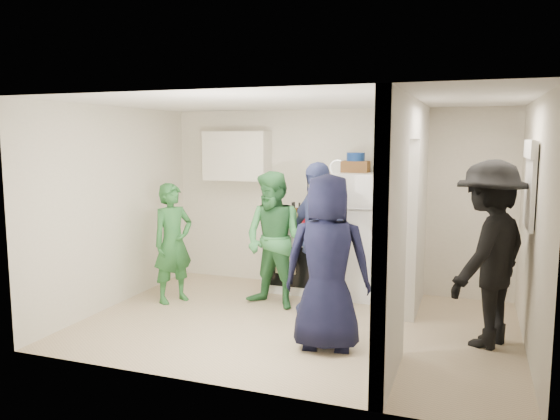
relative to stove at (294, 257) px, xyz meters
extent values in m
plane|color=#C8B28D|center=(0.48, -1.37, -0.46)|extent=(4.80, 4.80, 0.00)
plane|color=silver|center=(0.48, 0.33, 0.79)|extent=(4.80, 0.00, 4.80)
plane|color=silver|center=(0.48, -3.07, 0.79)|extent=(4.80, 0.00, 4.80)
plane|color=silver|center=(-1.92, -1.37, 0.79)|extent=(0.00, 3.40, 3.40)
plane|color=silver|center=(2.88, -1.37, 0.79)|extent=(0.00, 3.40, 3.40)
plane|color=white|center=(0.48, -1.37, 2.04)|extent=(4.80, 4.80, 0.00)
cube|color=silver|center=(1.68, -0.27, 0.79)|extent=(0.12, 1.20, 2.50)
cube|color=silver|center=(1.68, -2.47, 0.79)|extent=(0.12, 1.20, 2.50)
cube|color=silver|center=(1.68, -1.37, 1.84)|extent=(0.12, 1.00, 0.40)
cube|color=white|center=(0.00, 0.00, 0.00)|extent=(0.78, 0.65, 0.93)
cube|color=silver|center=(-0.92, 0.15, 1.39)|extent=(0.95, 0.34, 0.70)
cube|color=white|center=(0.94, -0.03, 0.36)|extent=(0.68, 0.66, 1.66)
cube|color=brown|center=(0.84, 0.02, 1.27)|extent=(0.35, 0.25, 0.15)
cylinder|color=navy|center=(0.84, 0.02, 1.40)|extent=(0.24, 0.24, 0.11)
cylinder|color=#F4F114|center=(1.16, -0.13, 1.32)|extent=(0.09, 0.09, 0.25)
cylinder|color=white|center=(0.53, 0.31, 1.24)|extent=(0.22, 0.02, 0.22)
cube|color=olive|center=(0.48, 0.28, 0.89)|extent=(0.35, 0.08, 0.03)
cube|color=black|center=(2.86, -1.17, 1.19)|extent=(0.03, 0.70, 0.80)
cube|color=white|center=(2.84, -1.17, 1.19)|extent=(0.04, 0.76, 0.86)
cube|color=white|center=(2.82, -1.17, 1.54)|extent=(0.04, 0.82, 0.18)
cylinder|color=#FBB215|center=(-0.12, -0.22, 0.59)|extent=(0.09, 0.09, 0.25)
cylinder|color=#B10B1A|center=(0.22, -0.20, 0.52)|extent=(0.09, 0.09, 0.12)
imported|color=#2C6F31|center=(-1.29, -1.06, 0.31)|extent=(0.59, 0.67, 1.54)
imported|color=#3B8746|center=(0.02, -0.83, 0.39)|extent=(0.96, 0.83, 1.70)
imported|color=#374378|center=(0.59, -0.91, 0.45)|extent=(1.11, 1.03, 1.83)
imported|color=black|center=(0.99, -1.94, 0.42)|extent=(0.94, 0.69, 1.77)
imported|color=black|center=(2.49, -1.28, 0.48)|extent=(1.17, 1.41, 1.90)
cylinder|color=brown|center=(-0.28, 0.12, 0.60)|extent=(0.06, 0.06, 0.26)
cylinder|color=#16441C|center=(-0.20, -0.07, 0.60)|extent=(0.08, 0.08, 0.27)
cylinder|color=#B4BEC3|center=(-0.07, 0.13, 0.61)|extent=(0.08, 0.08, 0.28)
cylinder|color=brown|center=(0.01, -0.05, 0.62)|extent=(0.08, 0.08, 0.31)
cylinder|color=#A7ACB9|center=(0.09, 0.19, 0.61)|extent=(0.07, 0.07, 0.29)
cylinder|color=#133619|center=(0.18, 0.01, 0.59)|extent=(0.07, 0.07, 0.26)
cylinder|color=olive|center=(0.25, 0.13, 0.63)|extent=(0.08, 0.08, 0.32)
cylinder|color=#A3A9AF|center=(-0.31, -0.10, 0.59)|extent=(0.08, 0.08, 0.25)
cylinder|color=#5E2510|center=(0.05, 0.09, 0.61)|extent=(0.07, 0.07, 0.29)
cylinder|color=#226435|center=(0.31, -0.11, 0.59)|extent=(0.07, 0.07, 0.24)
camera|label=1|loc=(2.32, -7.07, 1.65)|focal=35.00mm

